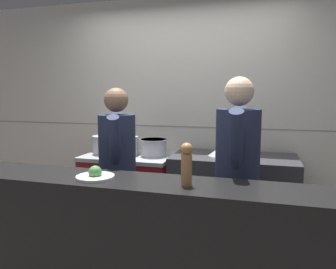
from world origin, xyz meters
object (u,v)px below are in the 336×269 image
oven_range (131,193)px  pepper_mill (187,163)px  plated_dish_main (95,175)px  braising_pot (154,147)px  mixing_bowl_steel (220,151)px  stock_pot (105,144)px  chef_head_cook (118,168)px  chef_sous (237,173)px  sauce_pot (126,145)px

oven_range → pepper_mill: (0.93, -1.30, 0.67)m
plated_dish_main → pepper_mill: pepper_mill is taller
oven_range → braising_pot: size_ratio=3.26×
braising_pot → mixing_bowl_steel: bearing=0.8°
stock_pot → chef_head_cook: (0.44, -0.63, -0.10)m
plated_dish_main → chef_sous: bearing=31.6°
sauce_pot → pepper_mill: bearing=-52.4°
mixing_bowl_steel → pepper_mill: 1.30m
chef_head_cook → chef_sous: chef_sous is taller
sauce_pot → chef_sous: 1.41m
mixing_bowl_steel → chef_sous: chef_sous is taller
chef_sous → stock_pot: bearing=153.4°
chef_head_cook → pepper_mill: bearing=-59.0°
chef_sous → plated_dish_main: bearing=-149.7°
sauce_pot → stock_pot: bearing=177.5°
sauce_pot → pepper_mill: 1.57m
oven_range → braising_pot: bearing=-4.2°
sauce_pot → plated_dish_main: (0.32, -1.24, 0.00)m
sauce_pot → mixing_bowl_steel: size_ratio=1.18×
braising_pot → plated_dish_main: size_ratio=1.12×
oven_range → stock_pot: bearing=-170.4°
pepper_mill → chef_sous: bearing=64.2°
plated_dish_main → stock_pot: bearing=114.2°
stock_pot → braising_pot: stock_pot is taller
oven_range → braising_pot: (0.27, -0.02, 0.53)m
sauce_pot → oven_range: bearing=63.3°
stock_pot → sauce_pot: sauce_pot is taller
sauce_pot → chef_sous: (1.23, -0.68, -0.05)m
plated_dish_main → pepper_mill: size_ratio=0.96×
oven_range → chef_sous: bearing=-31.7°
braising_pot → chef_sous: chef_sous is taller
stock_pot → chef_sous: size_ratio=0.17×
plated_dish_main → pepper_mill: 0.65m
sauce_pot → plated_dish_main: bearing=-75.7°
mixing_bowl_steel → pepper_mill: pepper_mill is taller
oven_range → chef_head_cook: chef_head_cook is taller
plated_dish_main → chef_head_cook: (-0.13, 0.62, -0.10)m
pepper_mill → mixing_bowl_steel: bearing=88.0°
oven_range → plated_dish_main: 1.44m
stock_pot → braising_pot: size_ratio=0.98×
plated_dish_main → chef_sous: 1.07m
braising_pot → mixing_bowl_steel: (0.70, 0.01, -0.01)m
stock_pot → mixing_bowl_steel: stock_pot is taller
stock_pot → chef_sous: chef_sous is taller
braising_pot → plated_dish_main: bearing=-89.4°
sauce_pot → plated_dish_main: 1.28m
mixing_bowl_steel → pepper_mill: size_ratio=0.86×
oven_range → sauce_pot: size_ratio=3.42×
braising_pot → chef_head_cook: chef_head_cook is taller
pepper_mill → oven_range: bearing=125.5°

